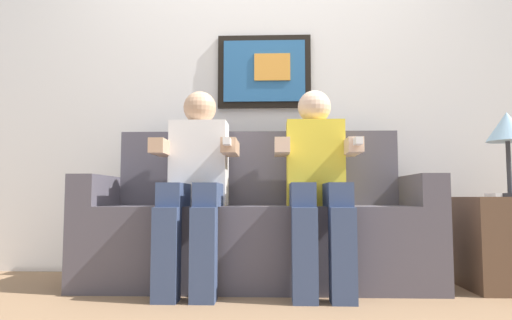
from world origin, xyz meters
The scene contains 8 objects.
ground_plane centered at (0.00, 0.00, 0.00)m, with size 5.68×5.68×0.00m, color #8C6B4C.
back_wall_assembly centered at (0.00, 0.76, 1.30)m, with size 4.37×0.10×2.60m.
couch centered at (0.00, 0.33, 0.31)m, with size 1.97×0.58×0.90m.
person_on_left centered at (-0.33, 0.16, 0.61)m, with size 0.46×0.56×1.11m.
person_on_right centered at (0.33, 0.16, 0.61)m, with size 0.46×0.56×1.11m.
side_table_right centered at (1.33, 0.22, 0.25)m, with size 0.40×0.40×0.50m.
table_lamp centered at (1.36, 0.18, 0.86)m, with size 0.22×0.22×0.46m.
spare_remote_on_table centered at (1.29, 0.21, 0.51)m, with size 0.04×0.13×0.02m, color white.
Camera 1 is at (0.09, -2.33, 0.50)m, focal length 32.13 mm.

